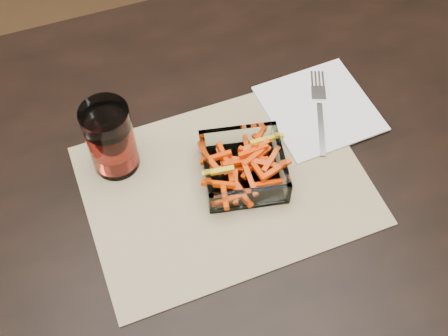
{
  "coord_description": "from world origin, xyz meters",
  "views": [
    {
      "loc": [
        -0.26,
        -0.47,
        1.54
      ],
      "look_at": [
        -0.09,
        -0.02,
        0.78
      ],
      "focal_mm": 45.0,
      "sensor_mm": 36.0,
      "label": 1
    }
  ],
  "objects": [
    {
      "name": "napkin",
      "position": [
        0.12,
        0.06,
        0.76
      ],
      "size": [
        0.19,
        0.19,
        0.0
      ],
      "primitive_type": "cube",
      "rotation": [
        0.0,
        0.0,
        0.05
      ],
      "color": "white",
      "rests_on": "placemat"
    },
    {
      "name": "tumbler",
      "position": [
        -0.25,
        0.08,
        0.82
      ],
      "size": [
        0.08,
        0.08,
        0.13
      ],
      "color": "white",
      "rests_on": "placemat"
    },
    {
      "name": "dining_table",
      "position": [
        0.0,
        0.0,
        0.66
      ],
      "size": [
        1.6,
        0.9,
        0.75
      ],
      "color": "black",
      "rests_on": "ground"
    },
    {
      "name": "placemat",
      "position": [
        -0.09,
        -0.03,
        0.75
      ],
      "size": [
        0.46,
        0.34,
        0.0
      ],
      "primitive_type": "cube",
      "rotation": [
        0.0,
        0.0,
        0.02
      ],
      "color": "tan",
      "rests_on": "dining_table"
    },
    {
      "name": "fork",
      "position": [
        0.12,
        0.06,
        0.76
      ],
      "size": [
        0.09,
        0.18,
        0.0
      ],
      "rotation": [
        0.0,
        0.0,
        -0.39
      ],
      "color": "silver",
      "rests_on": "napkin"
    },
    {
      "name": "glass_bowl",
      "position": [
        -0.06,
        -0.02,
        0.77
      ],
      "size": [
        0.15,
        0.15,
        0.05
      ],
      "rotation": [
        0.0,
        0.0,
        -0.2
      ],
      "color": "white",
      "rests_on": "placemat"
    }
  ]
}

